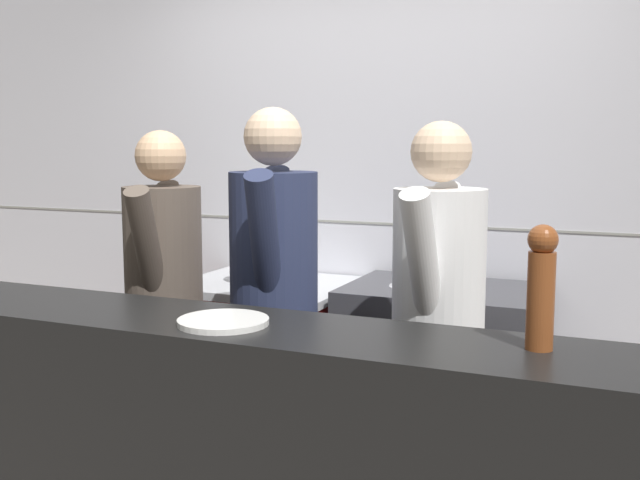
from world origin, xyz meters
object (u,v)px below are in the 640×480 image
at_px(chef_line, 438,323).
at_px(plated_dish_main, 223,321).
at_px(chef_sous, 274,301).
at_px(oven_range, 269,363).
at_px(mixing_bowl_steel, 419,276).
at_px(stock_pot, 262,262).
at_px(pepper_mill, 541,285).
at_px(chef_head_cook, 164,299).

bearing_deg(chef_line, plated_dish_main, -124.16).
bearing_deg(chef_line, chef_sous, -177.22).
distance_m(chef_sous, chef_line, 0.66).
xyz_separation_m(chef_sous, chef_line, (0.66, 0.02, -0.03)).
relative_size(oven_range, mixing_bowl_steel, 3.09).
bearing_deg(stock_pot, chef_line, -32.67).
relative_size(stock_pot, plated_dish_main, 1.07).
height_order(oven_range, pepper_mill, pepper_mill).
xyz_separation_m(stock_pot, chef_line, (1.10, -0.71, -0.05)).
distance_m(oven_range, stock_pot, 0.54).
bearing_deg(chef_line, oven_range, 146.41).
bearing_deg(stock_pot, chef_head_cook, -98.85).
bearing_deg(oven_range, chef_head_cook, -99.42).
height_order(stock_pot, plated_dish_main, stock_pot).
xyz_separation_m(plated_dish_main, pepper_mill, (0.92, 0.10, 0.17)).
xyz_separation_m(stock_pot, chef_sous, (0.44, -0.73, -0.02)).
bearing_deg(stock_pot, chef_sous, -58.73).
xyz_separation_m(stock_pot, plated_dish_main, (0.61, -1.40, 0.06)).
distance_m(plated_dish_main, chef_head_cook, 1.02).
bearing_deg(chef_head_cook, oven_range, 63.07).
bearing_deg(chef_sous, stock_pot, 103.28).
bearing_deg(pepper_mill, mixing_bowl_steel, 118.08).
bearing_deg(mixing_bowl_steel, chef_sous, -116.91).
height_order(stock_pot, chef_sous, chef_sous).
xyz_separation_m(oven_range, mixing_bowl_steel, (0.81, -0.02, 0.52)).
height_order(mixing_bowl_steel, chef_line, chef_line).
height_order(chef_head_cook, chef_sous, chef_sous).
bearing_deg(mixing_bowl_steel, oven_range, 178.70).
xyz_separation_m(pepper_mill, chef_line, (-0.43, 0.60, -0.28)).
xyz_separation_m(mixing_bowl_steel, chef_head_cook, (-0.93, -0.71, -0.05)).
xyz_separation_m(mixing_bowl_steel, pepper_mill, (0.71, -1.33, 0.25)).
xyz_separation_m(oven_range, stock_pot, (-0.01, -0.04, 0.54)).
bearing_deg(mixing_bowl_steel, pepper_mill, -61.92).
bearing_deg(oven_range, mixing_bowl_steel, -1.30).
bearing_deg(pepper_mill, stock_pot, 139.53).
bearing_deg(chef_sous, plated_dish_main, -93.85).
xyz_separation_m(oven_range, chef_head_cook, (-0.12, -0.73, 0.47)).
bearing_deg(mixing_bowl_steel, stock_pot, -178.45).
bearing_deg(chef_line, chef_head_cook, -179.78).
height_order(plated_dish_main, chef_line, chef_line).
height_order(pepper_mill, chef_line, chef_line).
relative_size(plated_dish_main, chef_sous, 0.16).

